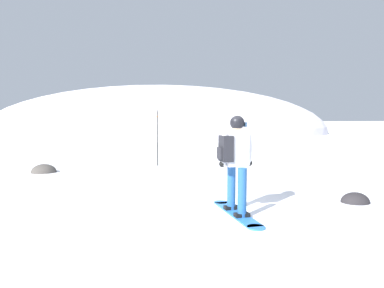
# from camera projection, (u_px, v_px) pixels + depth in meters

# --- Properties ---
(ground_plane) EXTENTS (300.00, 300.00, 0.00)m
(ground_plane) POSITION_uv_depth(u_px,v_px,m) (213.00, 207.00, 6.27)
(ground_plane) COLOR white
(ridge_peak_main) EXTENTS (38.45, 34.61, 10.78)m
(ridge_peak_main) POSITION_uv_depth(u_px,v_px,m) (163.00, 132.00, 40.61)
(ridge_peak_main) COLOR white
(ridge_peak_main) RESTS_ON ground
(snowboarder_main) EXTENTS (0.64, 1.84, 1.71)m
(snowboarder_main) POSITION_uv_depth(u_px,v_px,m) (235.00, 162.00, 5.76)
(snowboarder_main) COLOR blue
(snowboarder_main) RESTS_ON ground
(piste_marker_near) EXTENTS (0.20, 0.20, 1.99)m
(piste_marker_near) POSITION_uv_depth(u_px,v_px,m) (157.00, 133.00, 11.74)
(piste_marker_near) COLOR black
(piste_marker_near) RESTS_ON ground
(rock_dark) EXTENTS (0.57, 0.48, 0.40)m
(rock_dark) POSITION_uv_depth(u_px,v_px,m) (355.00, 202.00, 6.65)
(rock_dark) COLOR #282628
(rock_dark) RESTS_ON ground
(rock_mid) EXTENTS (0.74, 0.63, 0.52)m
(rock_mid) POSITION_uv_depth(u_px,v_px,m) (44.00, 172.00, 10.30)
(rock_mid) COLOR #4C4742
(rock_mid) RESTS_ON ground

